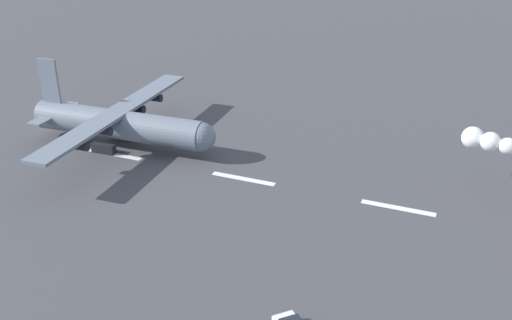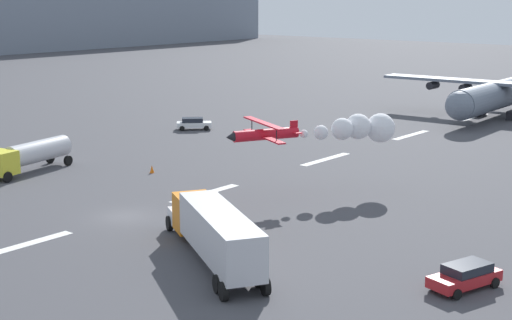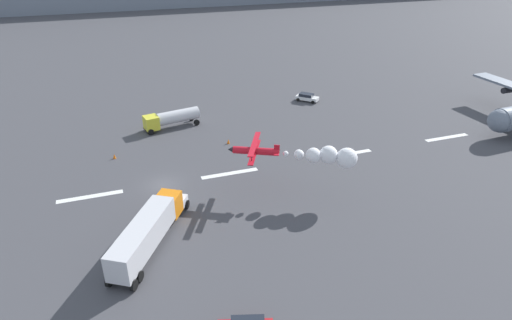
{
  "view_description": "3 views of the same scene",
  "coord_description": "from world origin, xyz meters",
  "views": [
    {
      "loc": [
        21.99,
        54.78,
        31.25
      ],
      "look_at": [
        44.09,
        0.0,
        2.78
      ],
      "focal_mm": 39.59,
      "sensor_mm": 36.0,
      "label": 1
    },
    {
      "loc": [
        -37.4,
        -44.35,
        16.84
      ],
      "look_at": [
        12.48,
        -2.95,
        2.82
      ],
      "focal_mm": 53.82,
      "sensor_mm": 36.0,
      "label": 2
    },
    {
      "loc": [
        -4.59,
        -50.93,
        29.48
      ],
      "look_at": [
        11.23,
        -5.07,
        4.24
      ],
      "focal_mm": 30.69,
      "sensor_mm": 36.0,
      "label": 3
    }
  ],
  "objects": [
    {
      "name": "fuel_tanker_truck",
      "position": [
        4.24,
        18.67,
        1.75
      ],
      "size": [
        9.73,
        4.47,
        2.9
      ],
      "color": "yellow",
      "rests_on": "ground"
    },
    {
      "name": "semi_truck_orange",
      "position": [
        -3.08,
        -12.35,
        2.13
      ],
      "size": [
        10.22,
        14.23,
        3.7
      ],
      "color": "silver",
      "rests_on": "ground"
    },
    {
      "name": "runway_stripe_5",
      "position": [
        9.15,
        0.0,
        0.01
      ],
      "size": [
        8.0,
        0.9,
        0.01
      ],
      "primitive_type": "cube",
      "color": "white",
      "rests_on": "ground"
    },
    {
      "name": "traffic_cone_far",
      "position": [
        11.59,
        9.36,
        0.38
      ],
      "size": [
        0.44,
        0.44,
        0.75
      ],
      "primitive_type": "cone",
      "color": "orange",
      "rests_on": "ground"
    },
    {
      "name": "traffic_cone_near",
      "position": [
        -5.63,
        9.88,
        0.38
      ],
      "size": [
        0.44,
        0.44,
        0.75
      ],
      "primitive_type": "cone",
      "color": "orange",
      "rests_on": "ground"
    },
    {
      "name": "runway_stripe_6",
      "position": [
        27.44,
        0.0,
        0.01
      ],
      "size": [
        8.0,
        0.9,
        0.01
      ],
      "primitive_type": "cube",
      "color": "white",
      "rests_on": "ground"
    },
    {
      "name": "airport_staff_sedan",
      "position": [
        31.57,
        23.21,
        0.81
      ],
      "size": [
        4.35,
        4.38,
        1.52
      ],
      "color": "white",
      "rests_on": "ground"
    },
    {
      "name": "stunt_biplane_red",
      "position": [
        18.26,
        -8.65,
        5.42
      ],
      "size": [
        14.53,
        9.76,
        2.66
      ],
      "color": "red"
    },
    {
      "name": "runway_stripe_7",
      "position": [
        45.74,
        0.0,
        0.01
      ],
      "size": [
        8.0,
        0.9,
        0.01
      ],
      "primitive_type": "cube",
      "color": "white",
      "rests_on": "ground"
    },
    {
      "name": "runway_stripe_4",
      "position": [
        -9.15,
        0.0,
        0.01
      ],
      "size": [
        8.0,
        0.9,
        0.01
      ],
      "primitive_type": "cube",
      "color": "white",
      "rests_on": "ground"
    },
    {
      "name": "ground_plane",
      "position": [
        0.0,
        0.0,
        0.0
      ],
      "size": [
        440.0,
        440.0,
        0.0
      ],
      "primitive_type": "plane",
      "color": "#424247",
      "rests_on": "ground"
    }
  ]
}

